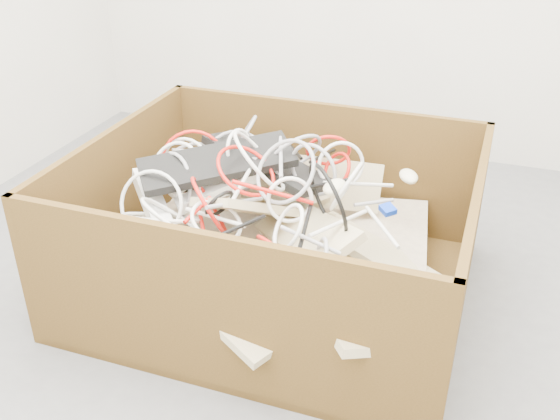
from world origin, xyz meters
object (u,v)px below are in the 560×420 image
(cardboard_box, at_px, (273,257))
(power_strip_right, at_px, (152,200))
(vga_plug, at_px, (388,209))
(power_strip_left, at_px, (217,190))

(cardboard_box, height_order, power_strip_right, cardboard_box)
(vga_plug, bearing_deg, power_strip_right, -118.24)
(power_strip_left, height_order, vga_plug, power_strip_left)
(power_strip_left, bearing_deg, vga_plug, -29.45)
(cardboard_box, distance_m, power_strip_left, 0.30)
(cardboard_box, relative_size, vga_plug, 26.83)
(cardboard_box, bearing_deg, vga_plug, 7.77)
(power_strip_right, distance_m, vga_plug, 0.73)
(cardboard_box, xyz_separation_m, power_strip_right, (-0.35, -0.15, 0.22))
(cardboard_box, xyz_separation_m, power_strip_left, (-0.16, -0.06, 0.25))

